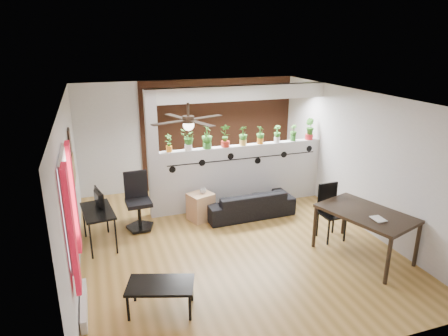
% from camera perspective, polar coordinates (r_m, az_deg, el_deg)
% --- Properties ---
extents(room_shell, '(6.30, 7.10, 2.90)m').
position_cam_1_polar(room_shell, '(6.87, 1.02, -0.75)').
color(room_shell, olive).
rests_on(room_shell, ground).
extents(partition_wall, '(3.60, 0.18, 1.35)m').
position_cam_1_polar(partition_wall, '(8.67, 2.66, -1.03)').
color(partition_wall, '#BCBCC1').
rests_on(partition_wall, ground).
extents(ceiling_header, '(3.60, 0.18, 0.30)m').
position_cam_1_polar(ceiling_header, '(8.25, 2.84, 10.68)').
color(ceiling_header, silver).
rests_on(ceiling_header, room_shell).
extents(pier_column, '(0.22, 0.20, 2.60)m').
position_cam_1_polar(pier_column, '(8.01, -10.13, 1.76)').
color(pier_column, '#BCBCC1').
rests_on(pier_column, ground).
extents(brick_panel, '(3.90, 0.05, 2.60)m').
position_cam_1_polar(brick_panel, '(9.82, -0.39, 5.11)').
color(brick_panel, '#AB5631').
rests_on(brick_panel, ground).
extents(vine_decal, '(3.31, 0.01, 0.30)m').
position_cam_1_polar(vine_decal, '(8.46, 2.93, 1.35)').
color(vine_decal, black).
rests_on(vine_decal, partition_wall).
extents(window_assembly, '(0.09, 1.30, 1.55)m').
position_cam_1_polar(window_assembly, '(5.33, -21.17, -5.44)').
color(window_assembly, white).
rests_on(window_assembly, room_shell).
extents(baseboard_heater, '(0.08, 1.00, 0.18)m').
position_cam_1_polar(baseboard_heater, '(6.02, -19.40, -17.92)').
color(baseboard_heater, silver).
rests_on(baseboard_heater, ground).
extents(corkboard, '(0.03, 0.60, 0.45)m').
position_cam_1_polar(corkboard, '(7.41, -20.72, -0.14)').
color(corkboard, '#A37F4E').
rests_on(corkboard, room_shell).
extents(framed_art, '(0.03, 0.34, 0.44)m').
position_cam_1_polar(framed_art, '(7.23, -21.19, 3.50)').
color(framed_art, '#8C7259').
rests_on(framed_art, room_shell).
extents(ceiling_fan, '(1.19, 1.19, 0.43)m').
position_cam_1_polar(ceiling_fan, '(6.10, -5.11, 6.62)').
color(ceiling_fan, black).
rests_on(ceiling_fan, room_shell).
extents(potted_plant_0, '(0.20, 0.17, 0.36)m').
position_cam_1_polar(potted_plant_0, '(8.00, -7.89, 3.66)').
color(potted_plant_0, orange).
rests_on(potted_plant_0, partition_wall).
extents(potted_plant_1, '(0.24, 0.21, 0.42)m').
position_cam_1_polar(potted_plant_1, '(8.07, -5.14, 4.12)').
color(potted_plant_1, white).
rests_on(potted_plant_1, partition_wall).
extents(potted_plant_2, '(0.21, 0.26, 0.48)m').
position_cam_1_polar(potted_plant_2, '(8.16, -2.44, 4.55)').
color(potted_plant_2, '#3A8630').
rests_on(potted_plant_2, partition_wall).
extents(potted_plant_3, '(0.30, 0.27, 0.49)m').
position_cam_1_polar(potted_plant_3, '(8.27, 0.19, 4.78)').
color(potted_plant_3, '#B1281C').
rests_on(potted_plant_3, partition_wall).
extents(potted_plant_4, '(0.24, 0.20, 0.41)m').
position_cam_1_polar(potted_plant_4, '(8.41, 2.75, 4.72)').
color(potted_plant_4, '#E6B751').
rests_on(potted_plant_4, partition_wall).
extents(potted_plant_5, '(0.22, 0.24, 0.39)m').
position_cam_1_polar(potted_plant_5, '(8.57, 5.22, 4.83)').
color(potted_plant_5, orange).
rests_on(potted_plant_5, partition_wall).
extents(potted_plant_6, '(0.23, 0.22, 0.37)m').
position_cam_1_polar(potted_plant_6, '(8.73, 7.60, 4.94)').
color(potted_plant_6, white).
rests_on(potted_plant_6, partition_wall).
extents(potted_plant_7, '(0.20, 0.21, 0.36)m').
position_cam_1_polar(potted_plant_7, '(8.91, 9.89, 5.05)').
color(potted_plant_7, '#32812E').
rests_on(potted_plant_7, partition_wall).
extents(potted_plant_8, '(0.23, 0.27, 0.47)m').
position_cam_1_polar(potted_plant_8, '(9.09, 12.12, 5.56)').
color(potted_plant_8, red).
rests_on(potted_plant_8, partition_wall).
extents(sofa, '(1.76, 0.73, 0.51)m').
position_cam_1_polar(sofa, '(8.30, 3.56, -5.08)').
color(sofa, black).
rests_on(sofa, ground).
extents(cube_shelf, '(0.56, 0.53, 0.56)m').
position_cam_1_polar(cube_shelf, '(8.09, -3.35, -5.51)').
color(cube_shelf, tan).
rests_on(cube_shelf, ground).
extents(cup, '(0.16, 0.16, 0.10)m').
position_cam_1_polar(cup, '(7.98, -3.04, -3.30)').
color(cup, gray).
rests_on(cup, cube_shelf).
extents(computer_desk, '(0.60, 0.99, 0.68)m').
position_cam_1_polar(computer_desk, '(7.33, -17.59, -6.20)').
color(computer_desk, black).
rests_on(computer_desk, ground).
extents(monitor, '(0.31, 0.12, 0.17)m').
position_cam_1_polar(monitor, '(7.40, -17.73, -4.68)').
color(monitor, black).
rests_on(monitor, computer_desk).
extents(office_chair, '(0.57, 0.57, 1.09)m').
position_cam_1_polar(office_chair, '(7.83, -12.15, -5.14)').
color(office_chair, black).
rests_on(office_chair, ground).
extents(dining_table, '(1.32, 1.69, 0.81)m').
position_cam_1_polar(dining_table, '(7.00, 19.61, -6.58)').
color(dining_table, black).
rests_on(dining_table, ground).
extents(book, '(0.18, 0.24, 0.02)m').
position_cam_1_polar(book, '(6.69, 20.57, -6.94)').
color(book, gray).
rests_on(book, dining_table).
extents(folding_chair, '(0.43, 0.43, 1.03)m').
position_cam_1_polar(folding_chair, '(7.52, 14.84, -5.30)').
color(folding_chair, black).
rests_on(folding_chair, ground).
extents(coffee_table, '(0.99, 0.74, 0.41)m').
position_cam_1_polar(coffee_table, '(5.61, -9.06, -16.41)').
color(coffee_table, black).
rests_on(coffee_table, ground).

